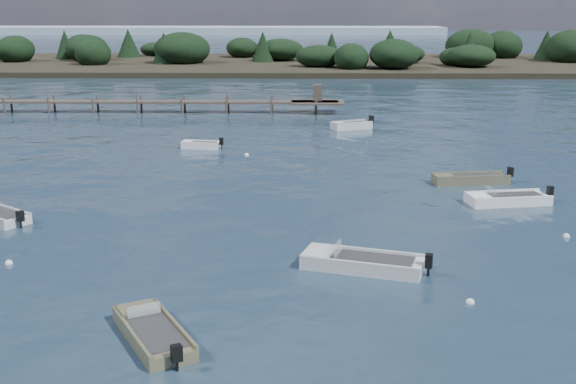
{
  "coord_description": "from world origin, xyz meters",
  "views": [
    {
      "loc": [
        2.44,
        -21.16,
        10.24
      ],
      "look_at": [
        1.79,
        14.0,
        1.0
      ],
      "focal_mm": 45.0,
      "sensor_mm": 36.0,
      "label": 1
    }
  ],
  "objects_px": {
    "tender_far_white": "(201,146)",
    "dinghy_mid_white_b": "(507,201)",
    "dinghy_mid_white_a": "(362,265)",
    "jetty": "(51,102)",
    "tender_far_grey_b": "(351,127)",
    "dinghy_near_olive": "(153,336)",
    "dinghy_extra_a": "(470,181)"
  },
  "relations": [
    {
      "from": "dinghy_extra_a",
      "to": "dinghy_near_olive",
      "type": "height_order",
      "value": "dinghy_extra_a"
    },
    {
      "from": "dinghy_mid_white_b",
      "to": "jetty",
      "type": "bearing_deg",
      "value": 137.29
    },
    {
      "from": "jetty",
      "to": "dinghy_extra_a",
      "type": "bearing_deg",
      "value": -39.35
    },
    {
      "from": "tender_far_grey_b",
      "to": "jetty",
      "type": "xyz_separation_m",
      "value": [
        -28.4,
        9.22,
        0.8
      ]
    },
    {
      "from": "tender_far_white",
      "to": "dinghy_mid_white_b",
      "type": "height_order",
      "value": "dinghy_mid_white_b"
    },
    {
      "from": "tender_far_white",
      "to": "dinghy_mid_white_b",
      "type": "bearing_deg",
      "value": -38.84
    },
    {
      "from": "dinghy_near_olive",
      "to": "dinghy_mid_white_b",
      "type": "bearing_deg",
      "value": 46.18
    },
    {
      "from": "dinghy_extra_a",
      "to": "jetty",
      "type": "xyz_separation_m",
      "value": [
        -34.11,
        27.97,
        0.83
      ]
    },
    {
      "from": "tender_far_grey_b",
      "to": "dinghy_mid_white_a",
      "type": "relative_size",
      "value": 0.73
    },
    {
      "from": "dinghy_mid_white_a",
      "to": "jetty",
      "type": "relative_size",
      "value": 0.08
    },
    {
      "from": "tender_far_grey_b",
      "to": "dinghy_extra_a",
      "type": "distance_m",
      "value": 19.6
    },
    {
      "from": "tender_far_grey_b",
      "to": "dinghy_mid_white_a",
      "type": "xyz_separation_m",
      "value": [
        -1.76,
        -32.91,
        -0.03
      ]
    },
    {
      "from": "tender_far_white",
      "to": "dinghy_mid_white_a",
      "type": "height_order",
      "value": "dinghy_mid_white_a"
    },
    {
      "from": "dinghy_extra_a",
      "to": "jetty",
      "type": "height_order",
      "value": "jetty"
    },
    {
      "from": "tender_far_grey_b",
      "to": "dinghy_mid_white_a",
      "type": "height_order",
      "value": "tender_far_grey_b"
    },
    {
      "from": "dinghy_mid_white_b",
      "to": "dinghy_mid_white_a",
      "type": "bearing_deg",
      "value": -130.83
    },
    {
      "from": "dinghy_mid_white_b",
      "to": "jetty",
      "type": "relative_size",
      "value": 0.07
    },
    {
      "from": "dinghy_mid_white_a",
      "to": "dinghy_near_olive",
      "type": "bearing_deg",
      "value": -137.87
    },
    {
      "from": "dinghy_mid_white_b",
      "to": "dinghy_near_olive",
      "type": "bearing_deg",
      "value": -133.82
    },
    {
      "from": "dinghy_mid_white_a",
      "to": "jetty",
      "type": "distance_m",
      "value": 49.85
    },
    {
      "from": "dinghy_near_olive",
      "to": "jetty",
      "type": "xyz_separation_m",
      "value": [
        -19.57,
        48.53,
        0.84
      ]
    },
    {
      "from": "dinghy_mid_white_b",
      "to": "dinghy_near_olive",
      "type": "distance_m",
      "value": 22.39
    },
    {
      "from": "tender_far_white",
      "to": "dinghy_extra_a",
      "type": "distance_m",
      "value": 20.02
    },
    {
      "from": "dinghy_extra_a",
      "to": "dinghy_near_olive",
      "type": "relative_size",
      "value": 1.12
    },
    {
      "from": "dinghy_mid_white_b",
      "to": "dinghy_near_olive",
      "type": "xyz_separation_m",
      "value": [
        -15.5,
        -16.16,
        -0.01
      ]
    },
    {
      "from": "dinghy_mid_white_b",
      "to": "dinghy_mid_white_a",
      "type": "relative_size",
      "value": 0.91
    },
    {
      "from": "dinghy_mid_white_a",
      "to": "dinghy_extra_a",
      "type": "bearing_deg",
      "value": 62.18
    },
    {
      "from": "tender_far_white",
      "to": "dinghy_mid_white_b",
      "type": "xyz_separation_m",
      "value": [
        18.17,
        -14.63,
        0.0
      ]
    },
    {
      "from": "dinghy_mid_white_a",
      "to": "jetty",
      "type": "xyz_separation_m",
      "value": [
        -26.63,
        42.14,
        0.83
      ]
    },
    {
      "from": "tender_far_white",
      "to": "jetty",
      "type": "height_order",
      "value": "jetty"
    },
    {
      "from": "tender_far_grey_b",
      "to": "dinghy_extra_a",
      "type": "bearing_deg",
      "value": -73.05
    },
    {
      "from": "dinghy_extra_a",
      "to": "dinghy_mid_white_a",
      "type": "distance_m",
      "value": 16.02
    }
  ]
}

